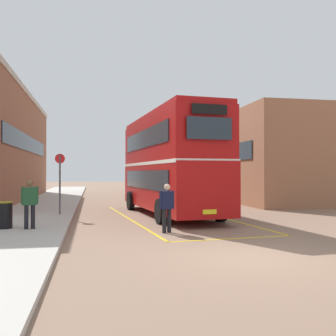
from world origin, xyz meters
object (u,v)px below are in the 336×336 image
at_px(pedestrian_boarding, 167,205).
at_px(pedestrian_waiting_near, 30,201).
at_px(litter_bin, 5,215).
at_px(bus_stop_sign, 60,178).
at_px(double_decker_bus, 169,162).
at_px(single_deck_bus, 166,177).

xyz_separation_m(pedestrian_boarding, pedestrian_waiting_near, (-4.51, 0.80, 0.14)).
distance_m(pedestrian_boarding, litter_bin, 5.47).
bearing_deg(bus_stop_sign, pedestrian_boarding, -54.11).
distance_m(double_decker_bus, single_deck_bus, 18.77).
relative_size(double_decker_bus, pedestrian_waiting_near, 6.15).
xyz_separation_m(pedestrian_waiting_near, litter_bin, (-0.84, 0.30, -0.49)).
distance_m(pedestrian_waiting_near, bus_stop_sign, 4.68).
height_order(pedestrian_boarding, litter_bin, pedestrian_boarding).
height_order(single_deck_bus, pedestrian_boarding, single_deck_bus).
bearing_deg(double_decker_bus, pedestrian_boarding, -102.17).
bearing_deg(litter_bin, pedestrian_boarding, -11.63).
xyz_separation_m(pedestrian_boarding, litter_bin, (-5.35, 1.10, -0.35)).
height_order(double_decker_bus, pedestrian_boarding, double_decker_bus).
bearing_deg(pedestrian_waiting_near, pedestrian_boarding, -10.09).
height_order(double_decker_bus, litter_bin, double_decker_bus).
relative_size(single_deck_bus, litter_bin, 9.30).
distance_m(pedestrian_boarding, pedestrian_waiting_near, 4.58).
relative_size(single_deck_bus, pedestrian_boarding, 5.09).
bearing_deg(pedestrian_waiting_near, bus_stop_sign, 82.39).
bearing_deg(pedestrian_boarding, single_deck_bus, 79.27).
bearing_deg(bus_stop_sign, single_deck_bus, 65.48).
distance_m(single_deck_bus, pedestrian_boarding, 24.25).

